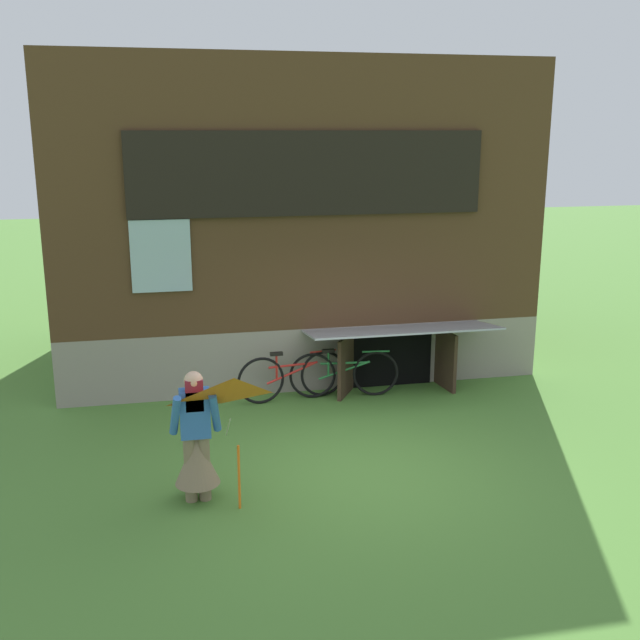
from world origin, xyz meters
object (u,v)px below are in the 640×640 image
at_px(person, 196,447).
at_px(bicycle_red, 292,376).
at_px(bicycle_green, 344,374).
at_px(kite, 235,415).

distance_m(person, bicycle_red, 3.50).
height_order(person, bicycle_green, person).
height_order(person, kite, person).
xyz_separation_m(kite, bicycle_red, (1.25, 3.64, -0.85)).
distance_m(kite, bicycle_green, 4.26).
bearing_deg(bicycle_red, kite, -116.94).
bearing_deg(bicycle_green, kite, -114.02).
xyz_separation_m(person, kite, (0.40, -0.56, 0.58)).
relative_size(person, bicycle_red, 0.88).
xyz_separation_m(kite, bicycle_green, (2.09, 3.61, -0.86)).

